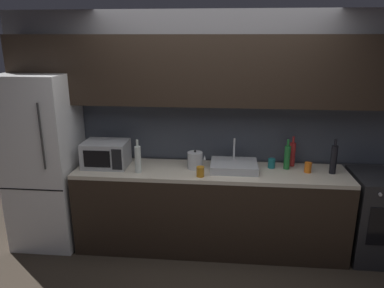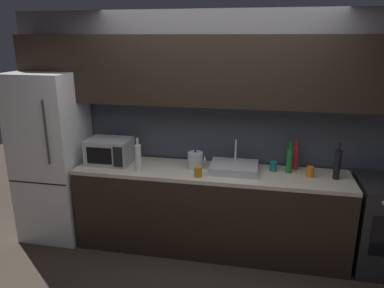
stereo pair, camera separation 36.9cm
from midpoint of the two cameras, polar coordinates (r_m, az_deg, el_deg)
back_wall at (r=3.87m, az=0.51°, el=6.45°), size 4.56×0.44×2.50m
counter_run at (r=3.94m, az=0.10°, el=-10.29°), size 2.82×0.60×0.90m
refrigerator at (r=4.28m, az=-24.49°, el=-2.52°), size 0.68×0.69×1.87m
oven_range at (r=4.17m, az=25.18°, el=-10.35°), size 0.60×0.62×0.90m
microwave at (r=3.98m, az=-15.98°, el=-1.55°), size 0.46×0.35×0.27m
sink_basin at (r=3.76m, az=3.84°, el=-3.51°), size 0.48×0.38×0.30m
kettle at (r=3.77m, az=-2.30°, el=-2.63°), size 0.19×0.16×0.20m
wine_bottle_red at (r=3.94m, az=12.97°, el=-1.55°), size 0.06×0.06×0.32m
wine_bottle_clear at (r=3.71m, az=-11.35°, el=-2.37°), size 0.06×0.06×0.35m
wine_bottle_green at (r=3.83m, az=12.12°, el=-2.05°), size 0.06×0.06×0.32m
wine_bottle_dark at (r=3.82m, az=18.89°, el=-2.32°), size 0.06×0.06×0.36m
mug_orange at (r=3.80m, az=15.19°, el=-3.63°), size 0.07×0.07×0.11m
mug_amber at (r=3.57m, az=-1.64°, el=-4.43°), size 0.08×0.08×0.10m
mug_teal at (r=3.85m, az=9.77°, el=-3.06°), size 0.07×0.07×0.10m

